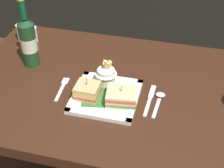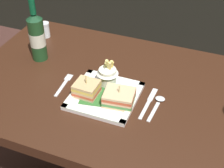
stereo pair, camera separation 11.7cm
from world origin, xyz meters
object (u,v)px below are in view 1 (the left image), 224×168
object	(u,v)px
fork	(62,87)
sandwich_half_right	(121,97)
dining_table	(118,113)
square_plate	(106,96)
sandwich_half_left	(87,91)
pepper_shaker	(33,35)
beer_bottle	(28,41)
spoon	(159,98)
fries_cup	(106,74)
salt_shaker	(22,33)
knife	(150,99)

from	to	relation	value
fork	sandwich_half_right	bearing A→B (deg)	-8.46
dining_table	square_plate	distance (m)	0.16
sandwich_half_left	pepper_shaker	distance (m)	0.48
square_plate	beer_bottle	distance (m)	0.39
sandwich_half_right	beer_bottle	world-z (taller)	beer_bottle
fork	pepper_shaker	size ratio (longest dim) A/B	1.97
square_plate	sandwich_half_left	size ratio (longest dim) A/B	2.76
beer_bottle	spoon	size ratio (longest dim) A/B	2.10
fries_cup	spoon	size ratio (longest dim) A/B	0.81
square_plate	fries_cup	world-z (taller)	fries_cup
fork	salt_shaker	bearing A→B (deg)	136.42
fries_cup	knife	bearing A→B (deg)	-11.44
fork	knife	bearing A→B (deg)	2.77
fries_cup	beer_bottle	world-z (taller)	beer_bottle
pepper_shaker	sandwich_half_right	bearing A→B (deg)	-33.67
sandwich_half_right	beer_bottle	size ratio (longest dim) A/B	0.39
salt_shaker	spoon	bearing A→B (deg)	-21.66
beer_bottle	pepper_shaker	xyz separation A→B (m)	(-0.07, 0.16, -0.08)
square_plate	sandwich_half_left	distance (m)	0.07
beer_bottle	square_plate	bearing A→B (deg)	-21.29
beer_bottle	fries_cup	bearing A→B (deg)	-11.61
knife	fork	bearing A→B (deg)	-177.23
fries_cup	pepper_shaker	size ratio (longest dim) A/B	1.58
sandwich_half_right	fries_cup	bearing A→B (deg)	132.33
square_plate	fork	distance (m)	0.17
sandwich_half_right	salt_shaker	xyz separation A→B (m)	(-0.53, 0.32, 0.00)
square_plate	fork	bearing A→B (deg)	174.41
dining_table	sandwich_half_right	size ratio (longest dim) A/B	10.43
fork	knife	size ratio (longest dim) A/B	0.80
sandwich_half_left	spoon	xyz separation A→B (m)	(0.25, 0.06, -0.03)
fries_cup	spoon	bearing A→B (deg)	-7.84
square_plate	beer_bottle	world-z (taller)	beer_bottle
square_plate	beer_bottle	size ratio (longest dim) A/B	0.81
fries_cup	fork	bearing A→B (deg)	-162.02
fork	salt_shaker	xyz separation A→B (m)	(-0.30, 0.28, 0.03)
beer_bottle	salt_shaker	world-z (taller)	beer_bottle
square_plate	fork	size ratio (longest dim) A/B	1.69
square_plate	fork	xyz separation A→B (m)	(-0.17, 0.02, -0.01)
sandwich_half_left	sandwich_half_right	world-z (taller)	sandwich_half_left
spoon	salt_shaker	xyz separation A→B (m)	(-0.66, 0.26, 0.03)
sandwich_half_right	fork	bearing A→B (deg)	171.54
fries_cup	knife	size ratio (longest dim) A/B	0.64
salt_shaker	pepper_shaker	xyz separation A→B (m)	(0.05, 0.00, -0.00)
fries_cup	fork	xyz separation A→B (m)	(-0.16, -0.05, -0.05)
dining_table	sandwich_half_left	bearing A→B (deg)	-136.42
dining_table	knife	bearing A→B (deg)	-16.01
square_plate	sandwich_half_right	distance (m)	0.07
sandwich_half_left	fork	xyz separation A→B (m)	(-0.11, 0.03, -0.03)
sandwich_half_left	beer_bottle	distance (m)	0.33
beer_bottle	salt_shaker	distance (m)	0.22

